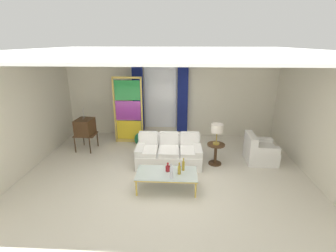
{
  "coord_description": "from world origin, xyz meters",
  "views": [
    {
      "loc": [
        0.36,
        -5.51,
        3.24
      ],
      "look_at": [
        0.01,
        0.9,
        1.05
      ],
      "focal_mm": 26.57,
      "sensor_mm": 36.0,
      "label": 1
    }
  ],
  "objects": [
    {
      "name": "coffee_table",
      "position": [
        0.06,
        -0.52,
        0.38
      ],
      "size": [
        1.38,
        0.71,
        0.41
      ],
      "color": "silver",
      "rests_on": "ground"
    },
    {
      "name": "curtained_window",
      "position": [
        -0.36,
        2.89,
        1.74
      ],
      "size": [
        2.0,
        0.17,
        2.7
      ],
      "color": "white",
      "rests_on": "ground"
    },
    {
      "name": "wall_right",
      "position": [
        3.66,
        0.6,
        1.5
      ],
      "size": [
        0.12,
        7.0,
        3.0
      ],
      "primitive_type": "cube",
      "color": "silver",
      "rests_on": "ground"
    },
    {
      "name": "ceiling_slab",
      "position": [
        0.0,
        0.8,
        3.02
      ],
      "size": [
        8.0,
        7.6,
        0.04
      ],
      "primitive_type": "cube",
      "color": "white"
    },
    {
      "name": "wall_left",
      "position": [
        -3.66,
        0.6,
        1.5
      ],
      "size": [
        0.12,
        7.0,
        3.0
      ],
      "primitive_type": "cube",
      "color": "silver",
      "rests_on": "ground"
    },
    {
      "name": "armchair_white",
      "position": [
        2.58,
        1.01,
        0.29
      ],
      "size": [
        0.84,
        0.84,
        0.8
      ],
      "color": "white",
      "rests_on": "ground"
    },
    {
      "name": "table_lamp_brass",
      "position": [
        1.33,
        0.78,
        1.03
      ],
      "size": [
        0.32,
        0.32,
        0.57
      ],
      "color": "#B29338",
      "rests_on": "round_side_table"
    },
    {
      "name": "bottle_blue_decanter",
      "position": [
        0.44,
        -0.38,
        0.54
      ],
      "size": [
        0.06,
        0.06,
        0.31
      ],
      "color": "gold",
      "rests_on": "coffee_table"
    },
    {
      "name": "stained_glass_divider",
      "position": [
        -1.36,
        2.24,
        1.06
      ],
      "size": [
        0.95,
        0.05,
        2.2
      ],
      "color": "gold",
      "rests_on": "ground"
    },
    {
      "name": "round_side_table",
      "position": [
        1.33,
        0.78,
        0.36
      ],
      "size": [
        0.48,
        0.48,
        0.59
      ],
      "color": "#472D19",
      "rests_on": "ground"
    },
    {
      "name": "bottle_crystal_tall",
      "position": [
        0.17,
        -0.74,
        0.55
      ],
      "size": [
        0.07,
        0.07,
        0.35
      ],
      "color": "silver",
      "rests_on": "coffee_table"
    },
    {
      "name": "couch_white_long",
      "position": [
        0.05,
        0.76,
        0.3
      ],
      "size": [
        1.78,
        0.96,
        0.86
      ],
      "color": "white",
      "rests_on": "ground"
    },
    {
      "name": "bottle_ruby_flask",
      "position": [
        0.35,
        -0.55,
        0.52
      ],
      "size": [
        0.07,
        0.07,
        0.28
      ],
      "color": "gold",
      "rests_on": "coffee_table"
    },
    {
      "name": "ground_plane",
      "position": [
        0.0,
        0.0,
        0.0
      ],
      "size": [
        16.0,
        16.0,
        0.0
      ],
      "primitive_type": "plane",
      "color": "silver"
    },
    {
      "name": "vintage_tv",
      "position": [
        -2.59,
        1.56,
        0.73
      ],
      "size": [
        0.62,
        0.64,
        1.35
      ],
      "color": "#472D19",
      "rests_on": "ground"
    },
    {
      "name": "wall_rear",
      "position": [
        0.0,
        3.06,
        1.5
      ],
      "size": [
        8.0,
        0.12,
        3.0
      ],
      "primitive_type": "cube",
      "color": "silver",
      "rests_on": "ground"
    },
    {
      "name": "bottle_amber_squat",
      "position": [
        0.08,
        -0.44,
        0.49
      ],
      "size": [
        0.11,
        0.11,
        0.22
      ],
      "color": "maroon",
      "rests_on": "coffee_table"
    },
    {
      "name": "peacock_figurine",
      "position": [
        -0.93,
        1.89,
        0.22
      ],
      "size": [
        0.44,
        0.6,
        0.5
      ],
      "color": "beige",
      "rests_on": "ground"
    }
  ]
}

